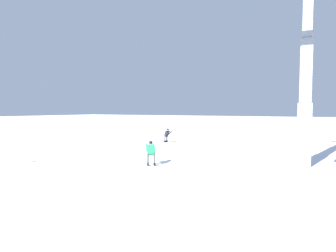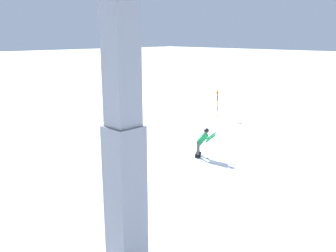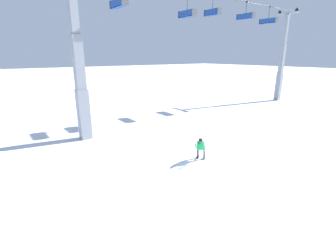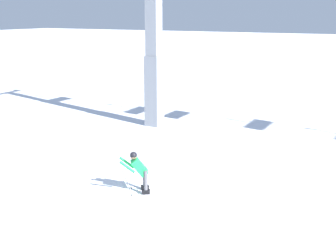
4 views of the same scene
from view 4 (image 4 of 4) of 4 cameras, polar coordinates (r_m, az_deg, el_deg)
ground_plane at (r=14.28m, az=-3.39°, el=-10.60°), size 260.00×260.00×0.00m
skier_carving_main at (r=15.04m, az=-3.85°, el=-5.63°), size 1.75×1.50×1.66m
lift_tower_near at (r=23.56m, az=-1.89°, el=12.00°), size 0.81×2.47×12.12m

